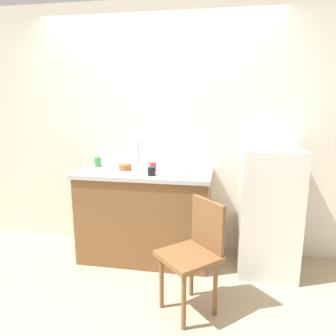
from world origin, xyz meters
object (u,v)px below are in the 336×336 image
at_px(chair, 195,251).
at_px(cup_black, 152,171).
at_px(terracotta_bowl, 125,167).
at_px(cup_red, 153,167).
at_px(refrigerator, 268,210).
at_px(cup_white, 185,170).
at_px(cup_green, 98,162).

bearing_deg(chair, cup_black, 175.30).
xyz_separation_m(chair, terracotta_bowl, (-0.79, 0.77, 0.47)).
bearing_deg(cup_red, cup_black, -81.52).
bearing_deg(chair, refrigerator, 96.66).
distance_m(refrigerator, cup_white, 0.89).
distance_m(refrigerator, cup_red, 1.20).
xyz_separation_m(chair, cup_red, (-0.51, 0.79, 0.48)).
bearing_deg(chair, cup_red, 169.13).
bearing_deg(cup_white, refrigerator, 6.07).
xyz_separation_m(refrigerator, cup_black, (-1.11, -0.16, 0.37)).
xyz_separation_m(terracotta_bowl, cup_green, (-0.34, 0.12, 0.02)).
relative_size(chair, terracotta_bowl, 6.97).
bearing_deg(chair, cup_green, -171.50).
relative_size(cup_black, cup_white, 0.91).
height_order(refrigerator, cup_white, refrigerator).
relative_size(refrigerator, cup_green, 12.02).
xyz_separation_m(refrigerator, terracotta_bowl, (-1.43, 0.01, 0.36)).
relative_size(cup_black, cup_red, 0.95).
distance_m(refrigerator, cup_black, 1.18).
relative_size(cup_white, cup_red, 1.05).
bearing_deg(cup_red, refrigerator, -1.69).
distance_m(chair, cup_white, 0.84).
xyz_separation_m(terracotta_bowl, cup_white, (0.62, -0.10, 0.01)).
bearing_deg(cup_black, cup_white, 14.41).
distance_m(refrigerator, terracotta_bowl, 1.47).
xyz_separation_m(refrigerator, cup_white, (-0.80, -0.09, 0.38)).
height_order(terracotta_bowl, cup_black, cup_black).
bearing_deg(cup_white, terracotta_bowl, 170.96).
xyz_separation_m(cup_green, cup_white, (0.97, -0.22, -0.01)).
height_order(cup_green, cup_white, cup_green).
bearing_deg(cup_green, cup_red, -8.86).
xyz_separation_m(cup_green, cup_red, (0.63, -0.10, -0.01)).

